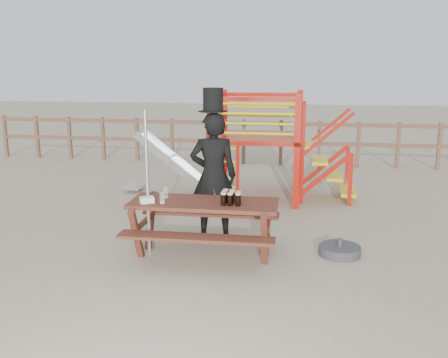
% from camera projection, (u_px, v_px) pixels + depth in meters
% --- Properties ---
extents(ground, '(60.00, 60.00, 0.00)m').
position_uv_depth(ground, '(216.00, 261.00, 6.73)').
color(ground, tan).
rests_on(ground, ground).
extents(back_fence, '(15.09, 0.09, 1.20)m').
position_uv_depth(back_fence, '(262.00, 137.00, 13.31)').
color(back_fence, brown).
rests_on(back_fence, ground).
extents(playground_fort, '(4.71, 1.84, 2.10)m').
position_uv_depth(playground_fort, '(254.00, 144.00, 9.93)').
color(playground_fort, '#B0160B').
rests_on(playground_fort, ground).
extents(picnic_table, '(2.02, 1.41, 0.78)m').
position_uv_depth(picnic_table, '(204.00, 222.00, 6.83)').
color(picnic_table, brown).
rests_on(picnic_table, ground).
extents(man_with_hat, '(0.77, 0.58, 2.27)m').
position_uv_depth(man_with_hat, '(213.00, 173.00, 7.47)').
color(man_with_hat, black).
rests_on(man_with_hat, ground).
extents(metal_pole, '(0.04, 0.04, 2.01)m').
position_uv_depth(metal_pole, '(147.00, 184.00, 6.76)').
color(metal_pole, '#B2B2B7').
rests_on(metal_pole, ground).
extents(parasol_base, '(0.58, 0.58, 0.24)m').
position_uv_depth(parasol_base, '(340.00, 250.00, 6.94)').
color(parasol_base, '#39393E').
rests_on(parasol_base, ground).
extents(paper_bag, '(0.23, 0.21, 0.08)m').
position_uv_depth(paper_bag, '(147.00, 200.00, 6.70)').
color(paper_bag, white).
rests_on(paper_bag, picnic_table).
extents(stout_pints, '(0.27, 0.27, 0.17)m').
position_uv_depth(stout_pints, '(230.00, 198.00, 6.64)').
color(stout_pints, black).
rests_on(stout_pints, picnic_table).
extents(empty_glasses, '(0.11, 0.36, 0.15)m').
position_uv_depth(empty_glasses, '(164.00, 196.00, 6.81)').
color(empty_glasses, silver).
rests_on(empty_glasses, picnic_table).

